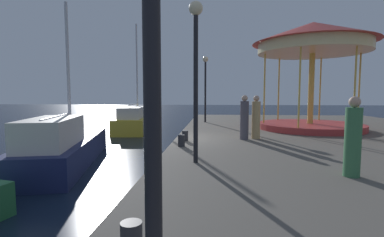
# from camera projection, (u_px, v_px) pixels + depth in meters

# --- Properties ---
(ground_plane) EXTENTS (120.00, 120.00, 0.00)m
(ground_plane) POSITION_uv_depth(u_px,v_px,m) (176.00, 157.00, 11.70)
(ground_plane) COLOR black
(quay_dock) EXTENTS (14.35, 27.41, 0.80)m
(quay_dock) POSITION_uv_depth(u_px,v_px,m) (357.00, 150.00, 11.10)
(quay_dock) COLOR #5B564F
(quay_dock) RESTS_ON ground
(sailboat_navy) EXTENTS (3.44, 7.12, 6.12)m
(sailboat_navy) POSITION_uv_depth(u_px,v_px,m) (63.00, 147.00, 10.25)
(sailboat_navy) COLOR #19214C
(sailboat_navy) RESTS_ON ground
(sailboat_yellow) EXTENTS (2.64, 7.00, 7.71)m
(sailboat_yellow) POSITION_uv_depth(u_px,v_px,m) (135.00, 121.00, 20.18)
(sailboat_yellow) COLOR gold
(sailboat_yellow) RESTS_ON ground
(carousel) EXTENTS (6.03, 6.03, 5.43)m
(carousel) POSITION_uv_depth(u_px,v_px,m) (313.00, 50.00, 14.32)
(carousel) COLOR #B23333
(carousel) RESTS_ON quay_dock
(lamp_post_mid_promenade) EXTENTS (0.36, 0.36, 4.14)m
(lamp_post_mid_promenade) POSITION_uv_depth(u_px,v_px,m) (196.00, 53.00, 7.22)
(lamp_post_mid_promenade) COLOR black
(lamp_post_mid_promenade) RESTS_ON quay_dock
(lamp_post_far_end) EXTENTS (0.36, 0.36, 4.22)m
(lamp_post_far_end) POSITION_uv_depth(u_px,v_px,m) (205.00, 77.00, 18.11)
(lamp_post_far_end) COLOR black
(lamp_post_far_end) RESTS_ON quay_dock
(bollard_north) EXTENTS (0.24, 0.24, 0.40)m
(bollard_north) POSITION_uv_depth(u_px,v_px,m) (181.00, 141.00, 9.76)
(bollard_north) COLOR #2D2D33
(bollard_north) RESTS_ON quay_dock
(bollard_center) EXTENTS (0.24, 0.24, 0.40)m
(bollard_center) POSITION_uv_depth(u_px,v_px,m) (185.00, 136.00, 10.88)
(bollard_center) COLOR #2D2D33
(bollard_center) RESTS_ON quay_dock
(person_by_the_water) EXTENTS (0.34, 0.34, 1.75)m
(person_by_the_water) POSITION_uv_depth(u_px,v_px,m) (353.00, 139.00, 6.12)
(person_by_the_water) COLOR #387247
(person_by_the_water) RESTS_ON quay_dock
(person_near_carousel) EXTENTS (0.34, 0.34, 1.77)m
(person_near_carousel) POSITION_uv_depth(u_px,v_px,m) (244.00, 119.00, 11.23)
(person_near_carousel) COLOR #514C56
(person_near_carousel) RESTS_ON quay_dock
(person_mid_promenade) EXTENTS (0.34, 0.34, 1.75)m
(person_mid_promenade) POSITION_uv_depth(u_px,v_px,m) (256.00, 118.00, 11.43)
(person_mid_promenade) COLOR tan
(person_mid_promenade) RESTS_ON quay_dock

